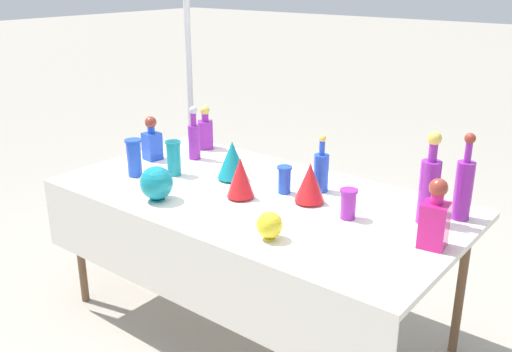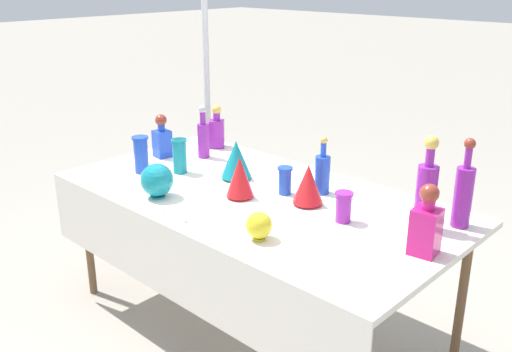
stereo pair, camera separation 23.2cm
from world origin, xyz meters
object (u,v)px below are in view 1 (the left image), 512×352
at_px(slender_vase_3, 134,157).
at_px(canopy_pole, 190,106).
at_px(tall_bottle_2, 429,186).
at_px(slender_vase_1, 174,157).
at_px(square_decanter_2, 435,218).
at_px(fluted_vase_1, 240,177).
at_px(tall_bottle_3, 464,186).
at_px(fluted_vase_0, 232,160).
at_px(tall_bottle_0, 194,138).
at_px(square_decanter_0, 205,131).
at_px(slender_vase_0, 348,203).
at_px(round_bowl_0, 156,183).
at_px(round_bowl_1, 270,225).
at_px(square_decanter_1, 152,141).
at_px(fluted_vase_2, 310,182).
at_px(tall_bottle_1, 321,170).
at_px(slender_vase_2, 284,178).

relative_size(slender_vase_3, canopy_pole, 0.09).
distance_m(tall_bottle_2, slender_vase_1, 1.36).
xyz_separation_m(square_decanter_2, slender_vase_3, (-1.61, -0.19, -0.01)).
distance_m(slender_vase_3, canopy_pole, 1.08).
bearing_deg(slender_vase_3, fluted_vase_1, 9.64).
xyz_separation_m(tall_bottle_3, fluted_vase_1, (-0.94, -0.43, -0.05)).
relative_size(tall_bottle_2, fluted_vase_0, 1.99).
bearing_deg(tall_bottle_0, slender_vase_3, -95.92).
distance_m(square_decanter_0, slender_vase_1, 0.52).
distance_m(slender_vase_0, fluted_vase_0, 0.75).
relative_size(slender_vase_3, round_bowl_0, 1.20).
height_order(fluted_vase_0, round_bowl_1, fluted_vase_0).
xyz_separation_m(tall_bottle_2, square_decanter_1, (-1.64, -0.15, -0.06)).
bearing_deg(tall_bottle_0, fluted_vase_0, -17.60).
bearing_deg(round_bowl_1, square_decanter_0, 144.46).
bearing_deg(fluted_vase_2, round_bowl_1, -78.61).
bearing_deg(fluted_vase_0, slender_vase_3, -147.17).
relative_size(square_decanter_1, round_bowl_0, 1.52).
height_order(square_decanter_0, fluted_vase_1, square_decanter_0).
relative_size(slender_vase_1, round_bowl_1, 1.59).
bearing_deg(slender_vase_1, tall_bottle_3, 15.26).
bearing_deg(slender_vase_0, slender_vase_3, -169.37).
bearing_deg(tall_bottle_3, canopy_pole, 168.86).
relative_size(tall_bottle_1, square_decanter_0, 1.09).
xyz_separation_m(fluted_vase_2, round_bowl_1, (0.09, -0.44, -0.04)).
xyz_separation_m(tall_bottle_0, tall_bottle_1, (0.87, 0.02, -0.02)).
distance_m(square_decanter_1, fluted_vase_0, 0.60).
bearing_deg(tall_bottle_0, round_bowl_1, -30.31).
bearing_deg(square_decanter_1, round_bowl_1, -19.54).
bearing_deg(tall_bottle_2, fluted_vase_1, -160.69).
relative_size(slender_vase_2, round_bowl_1, 1.17).
height_order(square_decanter_0, fluted_vase_0, square_decanter_0).
relative_size(fluted_vase_0, round_bowl_0, 1.22).
bearing_deg(square_decanter_1, tall_bottle_2, 5.14).
bearing_deg(square_decanter_2, tall_bottle_1, 160.62).
height_order(fluted_vase_0, canopy_pole, canopy_pole).
height_order(tall_bottle_0, square_decanter_0, tall_bottle_0).
xyz_separation_m(fluted_vase_0, round_bowl_0, (-0.09, -0.46, -0.02)).
relative_size(tall_bottle_0, square_decanter_1, 1.22).
relative_size(square_decanter_2, slender_vase_1, 1.53).
bearing_deg(square_decanter_2, slender_vase_1, -178.05).
distance_m(tall_bottle_3, slender_vase_1, 1.50).
relative_size(fluted_vase_1, round_bowl_0, 1.21).
bearing_deg(slender_vase_1, tall_bottle_2, 10.96).
relative_size(tall_bottle_0, tall_bottle_2, 0.76).
bearing_deg(slender_vase_0, canopy_pole, 156.89).
xyz_separation_m(tall_bottle_1, slender_vase_3, (-0.92, -0.44, -0.00)).
distance_m(slender_vase_2, fluted_vase_0, 0.34).
xyz_separation_m(tall_bottle_1, round_bowl_0, (-0.56, -0.60, -0.02)).
height_order(square_decanter_0, square_decanter_2, square_decanter_2).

